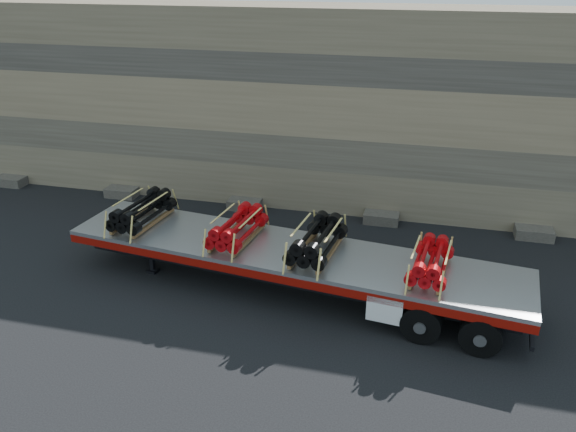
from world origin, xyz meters
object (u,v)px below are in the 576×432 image
trailer (288,269)px  bundle_midrear (317,241)px  bundle_rear (430,262)px  bundle_front (142,212)px  bundle_midfront (237,228)px

trailer → bundle_midrear: size_ratio=5.79×
bundle_rear → trailer: bearing=-180.0°
trailer → bundle_midrear: 1.29m
bundle_midrear → bundle_rear: size_ratio=1.14×
trailer → bundle_rear: 3.86m
bundle_front → bundle_midrear: size_ratio=0.97×
bundle_midfront → bundle_rear: (5.22, -0.64, -0.03)m
trailer → bundle_midrear: bearing=-0.0°
bundle_midfront → bundle_midrear: bearing=0.0°
trailer → bundle_midfront: 1.82m
bundle_midrear → bundle_rear: 2.94m
bundle_front → bundle_rear: 8.35m
trailer → bundle_rear: (3.71, -0.46, 0.97)m
trailer → bundle_rear: bearing=0.0°
bundle_front → bundle_rear: bundle_front is taller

